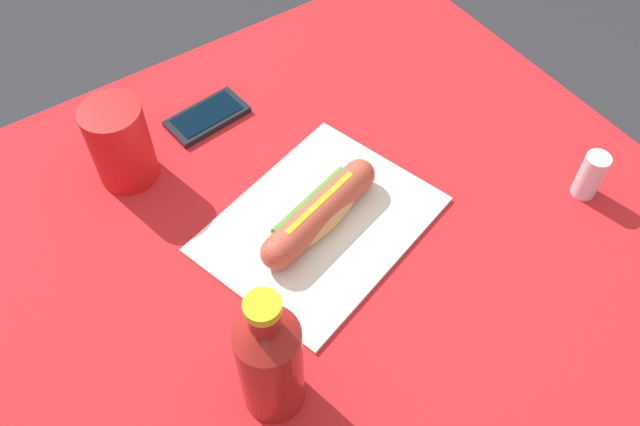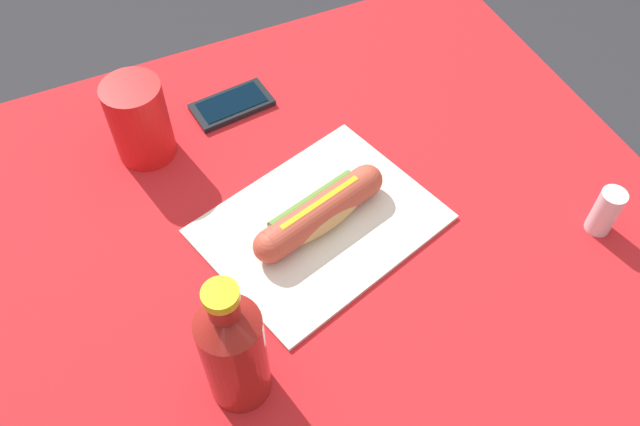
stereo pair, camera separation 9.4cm
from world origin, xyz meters
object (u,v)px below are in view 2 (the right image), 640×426
drinking_cup (139,121)px  hot_dog (320,212)px  salt_shaker (606,211)px  cell_phone (234,104)px  soda_bottle (233,350)px

drinking_cup → hot_dog: bearing=-52.8°
salt_shaker → cell_phone: bearing=130.7°
hot_dog → soda_bottle: size_ratio=0.98×
hot_dog → soda_bottle: (-0.19, -0.18, 0.07)m
hot_dog → drinking_cup: size_ratio=1.64×
cell_phone → salt_shaker: 0.60m
cell_phone → drinking_cup: size_ratio=1.02×
cell_phone → drinking_cup: (-0.16, -0.04, 0.06)m
hot_dog → salt_shaker: bearing=-25.3°
salt_shaker → hot_dog: bearing=154.7°
cell_phone → soda_bottle: size_ratio=0.61×
hot_dog → salt_shaker: 0.40m
salt_shaker → soda_bottle: bearing=-179.1°
hot_dog → salt_shaker: size_ratio=2.84×
hot_dog → cell_phone: hot_dog is taller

